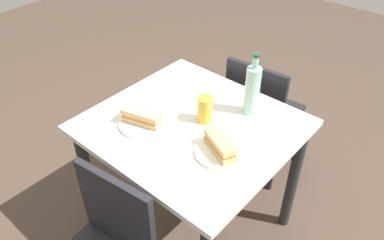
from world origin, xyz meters
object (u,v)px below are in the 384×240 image
chair_far (259,112)px  plate_near (220,152)px  plate_far (142,124)px  knife_far (146,115)px  baguette_sandwich_near (220,145)px  dining_table (192,144)px  baguette_sandwich_far (142,117)px  beer_glass (205,110)px  knife_near (229,145)px  water_bottle (252,90)px

chair_far → plate_near: 0.80m
plate_far → knife_far: size_ratio=1.25×
baguette_sandwich_near → dining_table: bearing=161.0°
baguette_sandwich_far → beer_glass: beer_glass is taller
plate_far → beer_glass: 0.31m
baguette_sandwich_far → dining_table: bearing=43.7°
dining_table → knife_far: (-0.20, -0.12, 0.15)m
knife_far → baguette_sandwich_far: bearing=-61.5°
baguette_sandwich_near → knife_near: size_ratio=1.11×
chair_far → baguette_sandwich_far: 0.88m
chair_far → knife_near: 0.77m
baguette_sandwich_near → water_bottle: 0.35m
chair_far → knife_far: size_ratio=4.81×
dining_table → baguette_sandwich_near: 0.30m
knife_near → beer_glass: bearing=157.4°
baguette_sandwich_near → baguette_sandwich_far: 0.41m
chair_far → plate_far: (-0.18, -0.80, 0.29)m
baguette_sandwich_near → beer_glass: 0.24m
baguette_sandwich_far → water_bottle: bearing=52.0°
baguette_sandwich_far → beer_glass: (0.20, 0.22, 0.02)m
knife_far → water_bottle: water_bottle is taller
knife_near → water_bottle: bearing=105.8°
dining_table → beer_glass: (0.03, 0.06, 0.20)m
knife_near → plate_far: 0.43m
knife_near → plate_far: bearing=-162.1°
knife_near → knife_far: (-0.44, -0.09, 0.00)m
plate_far → knife_far: knife_far is taller
chair_far → baguette_sandwich_near: size_ratio=4.36×
knife_far → beer_glass: size_ratio=1.35×
baguette_sandwich_near → water_bottle: size_ratio=0.61×
plate_far → water_bottle: size_ratio=0.69×
water_bottle → beer_glass: bearing=-121.9°
plate_near → plate_far: bearing=-168.1°
dining_table → baguette_sandwich_far: baguette_sandwich_far is taller
knife_far → baguette_sandwich_near: bearing=5.1°
plate_near → knife_near: size_ratio=1.26×
knife_near → knife_far: same height
baguette_sandwich_near → knife_far: (-0.43, -0.04, -0.03)m
baguette_sandwich_far → water_bottle: 0.54m
plate_far → knife_far: 0.05m
baguette_sandwich_near → knife_near: 0.06m
water_bottle → beer_glass: water_bottle is taller
baguette_sandwich_near → beer_glass: (-0.20, 0.13, 0.02)m
chair_far → baguette_sandwich_far: (-0.18, -0.80, 0.33)m
plate_far → dining_table: bearing=43.7°
water_bottle → dining_table: bearing=-121.6°
baguette_sandwich_near → knife_near: (0.01, 0.05, -0.03)m
baguette_sandwich_far → water_bottle: water_bottle is taller
plate_near → knife_near: 0.05m
knife_far → plate_far: bearing=-61.5°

